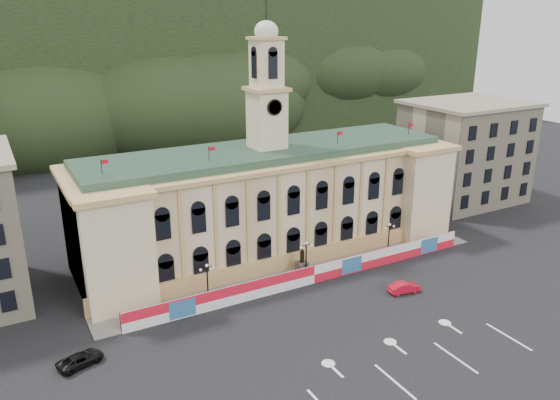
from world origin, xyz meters
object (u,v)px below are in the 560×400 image
red_sedan (404,287)px  black_suv (80,360)px  lamp_center (306,256)px  statue (302,266)px

red_sedan → black_suv: size_ratio=0.87×
lamp_center → black_suv: 30.64m
statue → black_suv: (-30.00, -6.71, -0.55)m
statue → black_suv: statue is taller
statue → lamp_center: size_ratio=0.72×
lamp_center → red_sedan: size_ratio=1.18×
lamp_center → red_sedan: lamp_center is taller
lamp_center → black_suv: size_ratio=1.02×
lamp_center → black_suv: lamp_center is taller
statue → lamp_center: 2.14m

